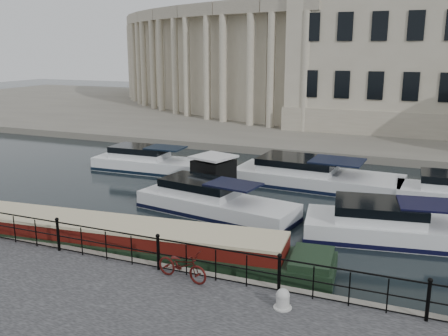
# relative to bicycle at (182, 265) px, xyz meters

# --- Properties ---
(ground_plane) EXTENTS (160.00, 160.00, 0.00)m
(ground_plane) POSITION_rel_bicycle_xyz_m (-1.03, 2.58, -1.02)
(ground_plane) COLOR black
(ground_plane) RESTS_ON ground
(far_bank) EXTENTS (120.00, 42.00, 0.55)m
(far_bank) POSITION_rel_bicycle_xyz_m (-1.03, 41.58, -0.75)
(far_bank) COLOR #6B665B
(far_bank) RESTS_ON ground_plane
(railing) EXTENTS (24.14, 0.14, 1.22)m
(railing) POSITION_rel_bicycle_xyz_m (-1.03, 0.33, 0.18)
(railing) COLOR black
(railing) RESTS_ON near_quay
(civic_building) EXTENTS (53.55, 31.84, 16.85)m
(civic_building) POSITION_rel_bicycle_xyz_m (-2.02, 37.29, 6.02)
(civic_building) COLOR #ADA38C
(civic_building) RESTS_ON far_bank
(bicycle) EXTENTS (1.88, 0.92, 0.94)m
(bicycle) POSITION_rel_bicycle_xyz_m (0.00, 0.00, 0.00)
(bicycle) COLOR #400D0B
(bicycle) RESTS_ON near_quay
(mooring_bollard) EXTENTS (0.51, 0.51, 0.57)m
(mooring_bollard) POSITION_rel_bicycle_xyz_m (3.33, -0.48, -0.20)
(mooring_bollard) COLOR #B6B5B1
(mooring_bollard) RESTS_ON near_quay
(narrowboat) EXTENTS (16.66, 3.84, 1.60)m
(narrowboat) POSITION_rel_bicycle_xyz_m (-4.05, 1.99, -0.66)
(narrowboat) COLOR black
(narrowboat) RESTS_ON ground_plane
(harbour_hut) EXTENTS (3.06, 2.76, 2.16)m
(harbour_hut) POSITION_rel_bicycle_xyz_m (-3.46, 10.22, -0.07)
(harbour_hut) COLOR #6B665B
(harbour_hut) RESTS_ON ground_plane
(cabin_cruisers) EXTENTS (25.33, 10.37, 1.99)m
(cabin_cruisers) POSITION_rel_bicycle_xyz_m (0.91, 11.35, -0.65)
(cabin_cruisers) COLOR silver
(cabin_cruisers) RESTS_ON ground_plane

